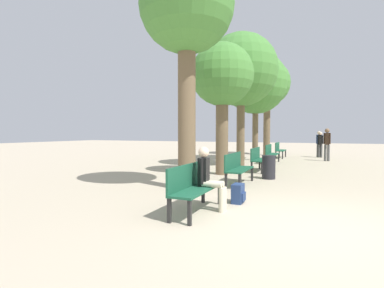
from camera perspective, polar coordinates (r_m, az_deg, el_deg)
ground_plane at (r=5.25m, az=21.67°, el=-14.78°), size 80.00×80.00×0.00m
bench_row_0 at (r=5.74m, az=0.14°, el=-7.70°), size 0.46×1.67×0.91m
bench_row_1 at (r=8.82m, az=8.53°, el=-4.22°), size 0.46×1.67×0.91m
bench_row_2 at (r=12.01m, az=12.50°, el=-2.53°), size 0.46×1.67×0.91m
bench_row_3 at (r=15.24m, az=14.80°, el=-1.54°), size 0.46×1.67×0.91m
bench_row_4 at (r=18.48m, az=16.28°, el=-0.90°), size 0.46×1.67×0.91m
tree_row_0 at (r=8.52m, az=-1.02°, el=23.98°), size 2.49×2.49×6.07m
tree_row_1 at (r=10.99m, az=5.77°, el=12.53°), size 2.25×2.25×4.71m
tree_row_2 at (r=13.73m, az=9.32°, el=13.67°), size 3.21×3.21×5.88m
tree_row_3 at (r=16.85m, az=12.03°, el=11.25°), size 3.35×3.35×5.87m
tree_row_4 at (r=20.63m, az=14.13°, el=10.98°), size 2.97×2.97×6.24m
person_seated at (r=5.88m, az=3.26°, el=-6.12°), size 0.56×0.32×1.24m
backpack at (r=6.59m, az=8.79°, el=-9.32°), size 0.25×0.36×0.41m
pedestrian_near at (r=19.65m, az=23.04°, el=0.30°), size 0.32×0.26×1.59m
pedestrian_mid at (r=17.24m, az=24.33°, el=0.28°), size 0.35×0.24×1.72m
pedestrian_far at (r=19.55m, az=23.25°, el=0.22°), size 0.31×0.22×1.55m
trash_bin at (r=10.09m, az=14.40°, el=-4.28°), size 0.43×0.43×0.77m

